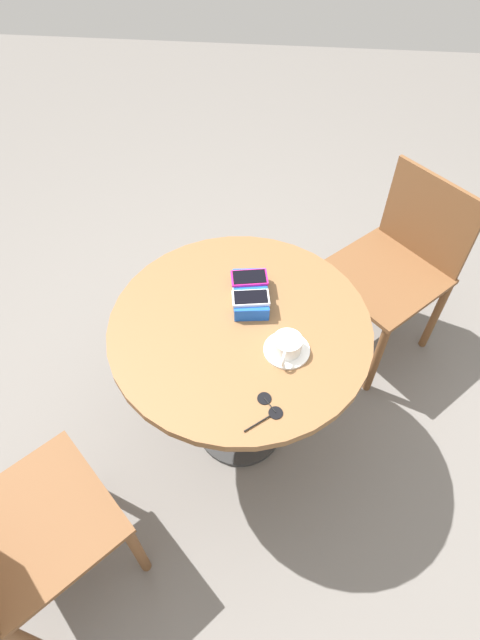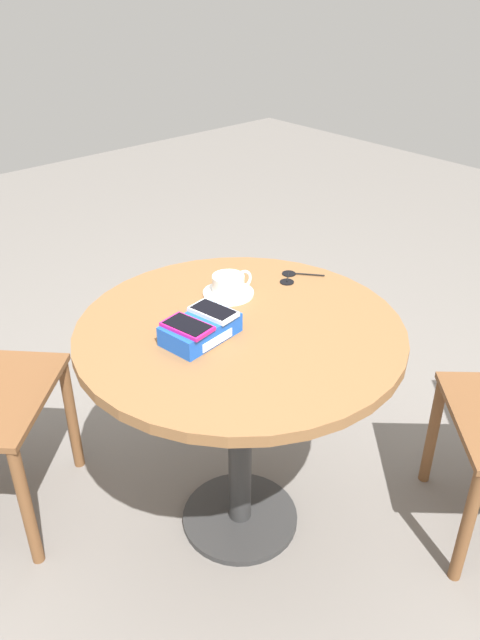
% 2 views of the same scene
% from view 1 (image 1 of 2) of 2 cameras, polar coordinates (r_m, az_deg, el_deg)
% --- Properties ---
extents(ground_plane, '(8.00, 8.00, 0.00)m').
position_cam_1_polar(ground_plane, '(2.23, 0.00, -12.16)').
color(ground_plane, slate).
extents(round_table, '(0.87, 0.87, 0.72)m').
position_cam_1_polar(round_table, '(1.72, 0.00, -2.97)').
color(round_table, '#2D2D2D').
rests_on(round_table, ground_plane).
extents(phone_box, '(0.21, 0.14, 0.05)m').
position_cam_1_polar(phone_box, '(1.68, 1.19, 2.98)').
color(phone_box, blue).
rests_on(phone_box, round_table).
extents(phone_magenta, '(0.09, 0.13, 0.01)m').
position_cam_1_polar(phone_magenta, '(1.69, 1.07, 4.86)').
color(phone_magenta, '#D11975').
rests_on(phone_magenta, phone_box).
extents(phone_white, '(0.08, 0.13, 0.01)m').
position_cam_1_polar(phone_white, '(1.62, 1.24, 2.53)').
color(phone_white, silver).
rests_on(phone_white, phone_box).
extents(saucer, '(0.15, 0.15, 0.01)m').
position_cam_1_polar(saucer, '(1.56, 5.36, -3.43)').
color(saucer, white).
rests_on(saucer, round_table).
extents(coffee_cup, '(0.12, 0.09, 0.06)m').
position_cam_1_polar(coffee_cup, '(1.54, 5.42, -2.86)').
color(coffee_cup, white).
rests_on(coffee_cup, saucer).
extents(sunglasses, '(0.13, 0.11, 0.01)m').
position_cam_1_polar(sunglasses, '(1.45, 3.27, -9.96)').
color(sunglasses, black).
rests_on(sunglasses, round_table).
extents(chair_near_window, '(0.61, 0.61, 0.91)m').
position_cam_1_polar(chair_near_window, '(1.71, -25.14, -21.57)').
color(chair_near_window, brown).
rests_on(chair_near_window, ground_plane).
extents(chair_far_side, '(0.63, 0.63, 0.84)m').
position_cam_1_polar(chair_far_side, '(2.28, 17.24, 5.77)').
color(chair_far_side, brown).
rests_on(chair_far_side, ground_plane).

